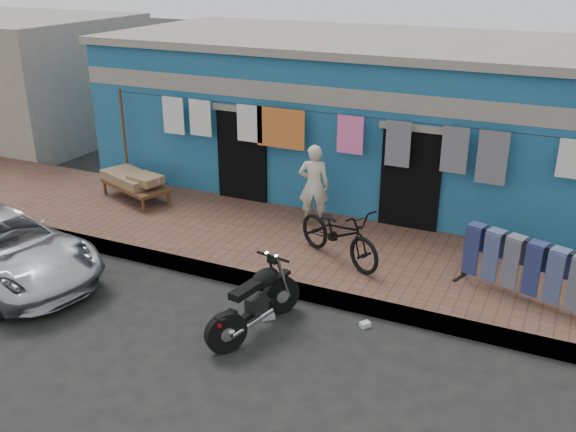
# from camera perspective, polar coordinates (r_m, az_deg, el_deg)

# --- Properties ---
(ground) EXTENTS (80.00, 80.00, 0.00)m
(ground) POSITION_cam_1_polar(r_m,az_deg,el_deg) (9.09, -5.49, -11.08)
(ground) COLOR black
(ground) RESTS_ON ground
(sidewalk) EXTENTS (28.00, 3.00, 0.25)m
(sidewalk) POSITION_cam_1_polar(r_m,az_deg,el_deg) (11.37, 2.15, -3.06)
(sidewalk) COLOR brown
(sidewalk) RESTS_ON ground
(curb) EXTENTS (28.00, 0.10, 0.25)m
(curb) POSITION_cam_1_polar(r_m,az_deg,el_deg) (10.20, -1.09, -6.21)
(curb) COLOR gray
(curb) RESTS_ON ground
(building) EXTENTS (12.20, 5.20, 3.36)m
(building) POSITION_cam_1_polar(r_m,az_deg,el_deg) (14.43, 8.58, 8.78)
(building) COLOR #1B547F
(building) RESTS_ON ground
(neighbor_left) EXTENTS (6.00, 5.00, 3.40)m
(neighbor_left) POSITION_cam_1_polar(r_m,az_deg,el_deg) (20.43, -22.96, 11.27)
(neighbor_left) COLOR #9E9384
(neighbor_left) RESTS_ON ground
(clothesline) EXTENTS (10.06, 0.06, 2.10)m
(clothesline) POSITION_cam_1_polar(r_m,az_deg,el_deg) (11.91, 4.20, 6.77)
(clothesline) COLOR brown
(clothesline) RESTS_ON sidewalk
(seated_person) EXTENTS (0.65, 0.53, 1.55)m
(seated_person) POSITION_cam_1_polar(r_m,az_deg,el_deg) (11.88, 2.31, 2.76)
(seated_person) COLOR beige
(seated_person) RESTS_ON sidewalk
(bicycle) EXTENTS (1.92, 1.41, 1.18)m
(bicycle) POSITION_cam_1_polar(r_m,az_deg,el_deg) (10.53, 4.59, -0.99)
(bicycle) COLOR black
(bicycle) RESTS_ON sidewalk
(motorcycle) EXTENTS (1.10, 1.76, 1.02)m
(motorcycle) POSITION_cam_1_polar(r_m,az_deg,el_deg) (9.04, -3.00, -7.43)
(motorcycle) COLOR black
(motorcycle) RESTS_ON ground
(charpoy) EXTENTS (2.20, 1.89, 0.57)m
(charpoy) POSITION_cam_1_polar(r_m,az_deg,el_deg) (13.65, -13.41, 2.59)
(charpoy) COLOR brown
(charpoy) RESTS_ON sidewalk
(jeans_rack) EXTENTS (2.26, 1.62, 0.97)m
(jeans_rack) POSITION_cam_1_polar(r_m,az_deg,el_deg) (10.01, 20.24, -4.36)
(jeans_rack) COLOR black
(jeans_rack) RESTS_ON sidewalk
(litter_a) EXTENTS (0.23, 0.23, 0.08)m
(litter_a) POSITION_cam_1_polar(r_m,az_deg,el_deg) (9.57, -1.79, -8.84)
(litter_a) COLOR silver
(litter_a) RESTS_ON ground
(litter_b) EXTENTS (0.17, 0.18, 0.07)m
(litter_b) POSITION_cam_1_polar(r_m,az_deg,el_deg) (9.44, 6.86, -9.54)
(litter_b) COLOR silver
(litter_b) RESTS_ON ground
(litter_c) EXTENTS (0.22, 0.24, 0.08)m
(litter_c) POSITION_cam_1_polar(r_m,az_deg,el_deg) (10.11, -3.74, -7.09)
(litter_c) COLOR silver
(litter_c) RESTS_ON ground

